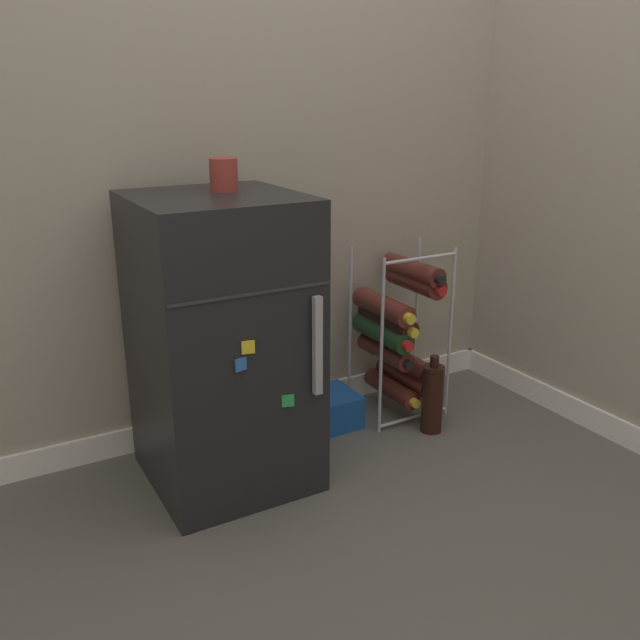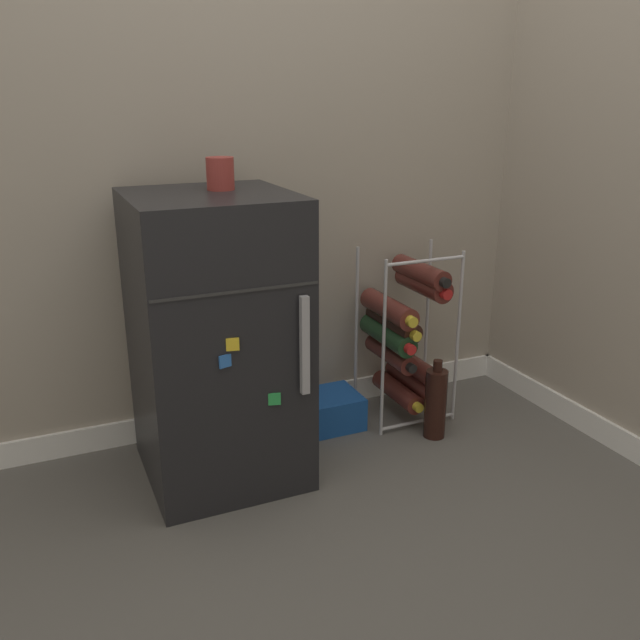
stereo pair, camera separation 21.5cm
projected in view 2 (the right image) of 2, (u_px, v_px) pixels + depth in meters
The scene contains 7 objects.
ground_plane at pixel (396, 479), 2.17m from camera, with size 14.00×14.00×0.00m, color #56544F.
wall_back at pixel (319, 73), 2.31m from camera, with size 6.59×0.07×2.50m.
mini_fridge at pixel (217, 340), 2.08m from camera, with size 0.48×0.52×0.90m.
wine_rack at pixel (403, 333), 2.48m from camera, with size 0.32×0.32×0.65m.
soda_box at pixel (331, 409), 2.50m from camera, with size 0.20×0.20×0.12m.
fridge_top_cup at pixel (220, 174), 1.99m from camera, with size 0.08×0.08×0.09m.
loose_bottle_floor at pixel (436, 403), 2.40m from camera, with size 0.08×0.08×0.29m.
Camera 2 is at (-0.99, -1.63, 1.18)m, focal length 38.00 mm.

